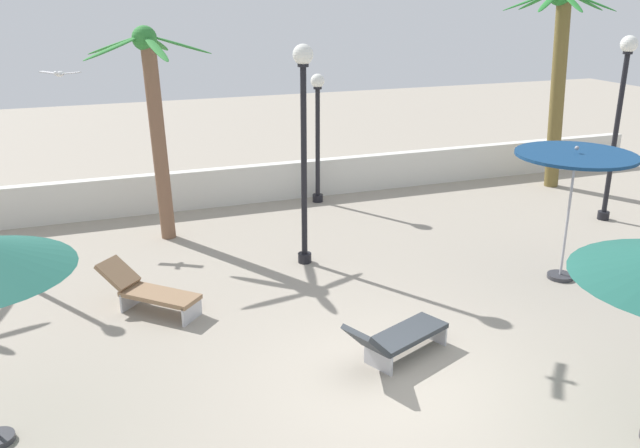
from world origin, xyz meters
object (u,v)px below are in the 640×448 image
at_px(lamp_post_1, 620,106).
at_px(lounge_chair_1, 149,291).
at_px(lounge_chair_0, 396,337).
at_px(patio_umbrella_0, 575,164).
at_px(palm_tree_0, 154,111).
at_px(seagull_0, 60,74).
at_px(lamp_post_0, 304,128).
at_px(lamp_post_2, 318,126).
at_px(palm_tree_2, 558,65).

height_order(lamp_post_1, lounge_chair_1, lamp_post_1).
height_order(lamp_post_1, lounge_chair_0, lamp_post_1).
bearing_deg(lamp_post_1, lounge_chair_1, -173.66).
xyz_separation_m(lounge_chair_0, lounge_chair_1, (-3.36, 2.99, 0.01)).
height_order(patio_umbrella_0, lounge_chair_1, patio_umbrella_0).
xyz_separation_m(palm_tree_0, seagull_0, (-1.84, 1.39, 0.71)).
bearing_deg(lounge_chair_0, lamp_post_1, 28.36).
xyz_separation_m(lamp_post_0, lamp_post_1, (7.89, 0.06, -0.04)).
height_order(lamp_post_0, lounge_chair_0, lamp_post_0).
relative_size(patio_umbrella_0, lamp_post_1, 0.60).
bearing_deg(lamp_post_1, lamp_post_2, 148.25).
bearing_deg(patio_umbrella_0, lamp_post_2, 113.47).
relative_size(lamp_post_1, lamp_post_2, 1.30).
height_order(patio_umbrella_0, seagull_0, seagull_0).
bearing_deg(palm_tree_0, palm_tree_2, 2.63).
xyz_separation_m(lamp_post_1, lamp_post_2, (-6.19, 3.83, -0.73)).
bearing_deg(palm_tree_0, lamp_post_1, -13.12).
bearing_deg(palm_tree_2, lounge_chair_1, -160.34).
bearing_deg(lamp_post_2, palm_tree_0, -161.92).
bearing_deg(seagull_0, palm_tree_2, -3.95).
xyz_separation_m(palm_tree_2, lounge_chair_1, (-11.71, -4.18, -3.08)).
distance_m(patio_umbrella_0, lounge_chair_1, 8.14).
xyz_separation_m(palm_tree_2, lamp_post_1, (-0.52, -2.94, -0.66)).
height_order(lounge_chair_1, seagull_0, seagull_0).
bearing_deg(seagull_0, patio_umbrella_0, -35.79).
height_order(lamp_post_2, lounge_chair_0, lamp_post_2).
relative_size(patio_umbrella_0, lounge_chair_0, 1.36).
bearing_deg(lounge_chair_1, patio_umbrella_0, -9.74).
height_order(lamp_post_0, lounge_chair_1, lamp_post_0).
distance_m(palm_tree_2, lounge_chair_1, 12.81).
bearing_deg(lamp_post_1, patio_umbrella_0, -142.84).
height_order(patio_umbrella_0, lamp_post_0, lamp_post_0).
xyz_separation_m(palm_tree_0, lounge_chair_1, (-0.74, -3.68, -2.53)).
distance_m(lounge_chair_0, seagull_0, 9.76).
xyz_separation_m(palm_tree_2, lounge_chair_0, (-8.35, -7.17, -3.09)).
distance_m(patio_umbrella_0, palm_tree_2, 6.87).
xyz_separation_m(lamp_post_1, lounge_chair_0, (-7.84, -4.23, -2.42)).
relative_size(palm_tree_2, lounge_chair_0, 2.89).
bearing_deg(lamp_post_0, patio_umbrella_0, -29.28).
bearing_deg(palm_tree_2, seagull_0, 176.05).
relative_size(lamp_post_0, lounge_chair_0, 2.27).
xyz_separation_m(palm_tree_2, lamp_post_2, (-6.70, 0.89, -1.40)).
height_order(patio_umbrella_0, lamp_post_1, lamp_post_1).
xyz_separation_m(palm_tree_0, lamp_post_0, (2.56, -2.50, -0.08)).
distance_m(palm_tree_0, seagull_0, 2.41).
xyz_separation_m(lamp_post_0, lounge_chair_1, (-3.31, -1.18, -2.45)).
height_order(palm_tree_2, lamp_post_2, palm_tree_2).
relative_size(palm_tree_0, seagull_0, 5.26).
relative_size(patio_umbrella_0, seagull_0, 2.98).
height_order(patio_umbrella_0, lounge_chair_0, patio_umbrella_0).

